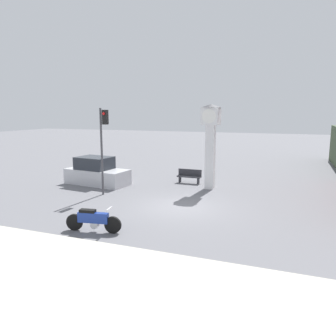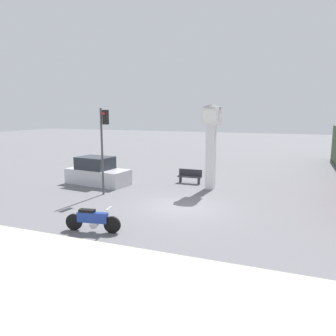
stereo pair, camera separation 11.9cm
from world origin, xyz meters
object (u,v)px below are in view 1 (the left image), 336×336
(clock_tower, at_px, (211,134))
(bench, at_px, (189,176))
(parked_car, at_px, (97,173))
(motorcycle, at_px, (93,220))
(traffic_light, at_px, (103,137))

(clock_tower, relative_size, bench, 3.23)
(bench, height_order, parked_car, parked_car)
(bench, bearing_deg, motorcycle, -95.17)
(clock_tower, xyz_separation_m, bench, (-1.64, 1.07, -2.92))
(clock_tower, bearing_deg, parked_car, -169.24)
(traffic_light, relative_size, parked_car, 1.12)
(traffic_light, relative_size, bench, 3.07)
(motorcycle, relative_size, parked_car, 0.52)
(bench, bearing_deg, clock_tower, -33.01)
(traffic_light, bearing_deg, bench, 52.49)
(clock_tower, distance_m, traffic_light, 6.39)
(motorcycle, distance_m, parked_car, 8.91)
(traffic_light, bearing_deg, parked_car, 131.72)
(traffic_light, distance_m, parked_car, 3.99)
(bench, distance_m, parked_car, 6.14)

